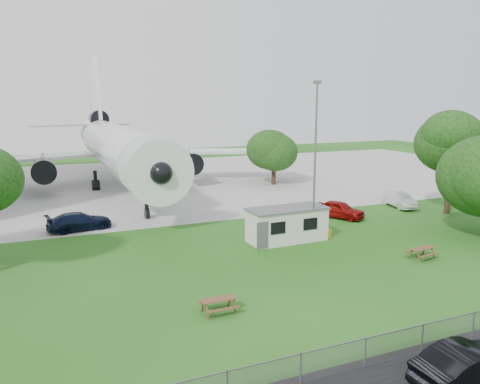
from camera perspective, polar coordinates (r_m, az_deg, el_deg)
name	(u,v)px	position (r m, az deg, el deg)	size (l,w,h in m)	color
ground	(248,287)	(27.81, 0.95, -11.51)	(160.00, 160.00, 0.00)	#3B7529
concrete_apron	(131,183)	(63.26, -13.11, 1.04)	(120.00, 46.00, 0.03)	#B7B7B2
airliner	(116,145)	(60.17, -14.86, 5.52)	(46.36, 47.73, 17.69)	white
site_cabin	(287,224)	(36.36, 5.76, -3.93)	(6.80, 2.92, 2.62)	silver
picnic_west	(219,312)	(24.78, -2.63, -14.46)	(1.80, 1.50, 0.76)	brown
picnic_east	(421,258)	(34.85, 21.23, -7.56)	(1.80, 1.50, 0.76)	brown
fence	(344,373)	(20.43, 12.54, -20.70)	(58.00, 0.04, 1.30)	gray
lamp_mast	(315,165)	(35.34, 9.11, 3.31)	(0.16, 0.16, 12.00)	slate
tree_east_back	(453,140)	(48.40, 24.51, 5.77)	(6.84, 6.84, 10.50)	#382619
tree_far_apron	(274,151)	(60.33, 4.16, 5.04)	(6.21, 6.21, 7.52)	#382619
car_centre_sedan	(471,365)	(20.84, 26.29, -18.41)	(1.71, 4.89, 1.61)	black
car_ne_hatch	(339,210)	(44.25, 12.00, -2.11)	(1.87, 4.65, 1.59)	maroon
car_ne_sedan	(399,200)	(50.29, 18.86, -0.93)	(1.60, 4.60, 1.51)	silver
car_apron_van	(79,221)	(41.42, -18.99, -3.42)	(2.13, 5.24, 1.52)	black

